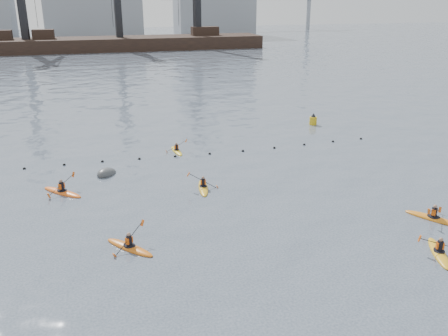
{
  "coord_description": "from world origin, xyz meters",
  "views": [
    {
      "loc": [
        -8.42,
        -15.39,
        12.86
      ],
      "look_at": [
        -0.87,
        11.18,
        2.8
      ],
      "focal_mm": 38.0,
      "sensor_mm": 36.0,
      "label": 1
    }
  ],
  "objects": [
    {
      "name": "kayaker_0",
      "position": [
        -7.16,
        7.74,
        0.1
      ],
      "size": [
        2.66,
        3.03,
        1.39
      ],
      "rotation": [
        0.0,
        0.0,
        0.69
      ],
      "color": "#C75F12",
      "rests_on": "ground"
    },
    {
      "name": "kayaker_4",
      "position": [
        11.03,
        6.24,
        0.11
      ],
      "size": [
        2.46,
        3.3,
        1.25
      ],
      "rotation": [
        0.0,
        0.0,
        3.71
      ],
      "color": "orange",
      "rests_on": "ground"
    },
    {
      "name": "skyline",
      "position": [
        2.23,
        150.27,
        9.25
      ],
      "size": [
        141.0,
        28.0,
        22.0
      ],
      "color": "gray",
      "rests_on": "ground"
    },
    {
      "name": "kayaker_3",
      "position": [
        -1.34,
        14.94,
        0.1
      ],
      "size": [
        2.28,
        3.31,
        1.4
      ],
      "rotation": [
        0.0,
        0.0,
        -0.17
      ],
      "color": "gold",
      "rests_on": "ground"
    },
    {
      "name": "kayaker_1",
      "position": [
        8.55,
        2.68,
        0.1
      ],
      "size": [
        2.16,
        3.37,
        1.14
      ],
      "rotation": [
        0.0,
        0.0,
        -0.42
      ],
      "color": "gold",
      "rests_on": "ground"
    },
    {
      "name": "float_line",
      "position": [
        -0.5,
        22.53,
        0.03
      ],
      "size": [
        33.24,
        0.73,
        0.24
      ],
      "color": "black",
      "rests_on": "ground"
    },
    {
      "name": "kayaker_2",
      "position": [
        -10.94,
        16.78,
        0.11
      ],
      "size": [
        2.97,
        3.06,
        1.32
      ],
      "rotation": [
        0.0,
        0.0,
        0.76
      ],
      "color": "orange",
      "rests_on": "ground"
    },
    {
      "name": "ground",
      "position": [
        0.0,
        0.0,
        0.0
      ],
      "size": [
        400.0,
        400.0,
        0.0
      ],
      "primitive_type": "plane",
      "color": "#343E4C",
      "rests_on": "ground"
    },
    {
      "name": "barge_pier",
      "position": [
        -0.22,
        110.0,
        1.89
      ],
      "size": [
        72.0,
        19.3,
        29.5
      ],
      "color": "black",
      "rests_on": "ground"
    },
    {
      "name": "nav_buoy",
      "position": [
        14.0,
        28.97,
        0.43
      ],
      "size": [
        0.78,
        0.78,
        1.42
      ],
      "color": "gold",
      "rests_on": "ground"
    },
    {
      "name": "mooring_buoy",
      "position": [
        -7.79,
        19.72,
        0.0
      ],
      "size": [
        2.23,
        2.46,
        1.4
      ],
      "primitive_type": "ellipsoid",
      "rotation": [
        0.0,
        0.21,
        0.96
      ],
      "color": "#3B3E40",
      "rests_on": "ground"
    },
    {
      "name": "kayaker_5",
      "position": [
        -1.61,
        23.82,
        0.09
      ],
      "size": [
        1.98,
        2.87,
        1.13
      ],
      "rotation": [
        0.0,
        0.0,
        0.09
      ],
      "color": "yellow",
      "rests_on": "ground"
    }
  ]
}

